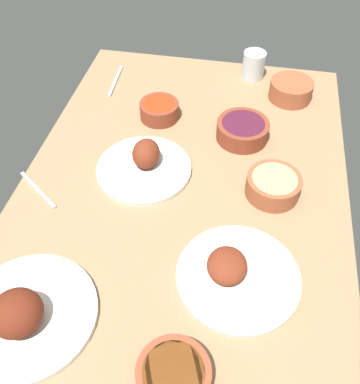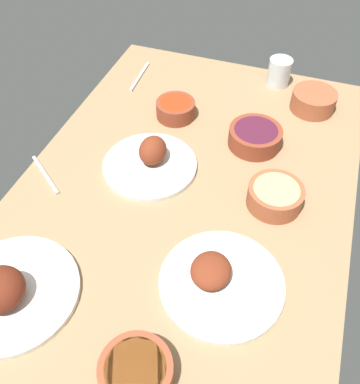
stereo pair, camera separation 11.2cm
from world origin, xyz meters
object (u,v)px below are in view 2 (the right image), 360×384
(water_tumbler, at_px, (279,72))
(bowl_onions, at_px, (255,137))
(plate_near_viewer, at_px, (8,291))
(bowl_cream, at_px, (314,100))
(plate_far_side, at_px, (219,280))
(fork_loose, at_px, (45,175))
(bowl_sauce, at_px, (176,109))
(bowl_pasta, at_px, (275,196))
(bowl_soup, at_px, (136,372))
(spoon_loose, at_px, (140,77))
(plate_center_main, at_px, (151,161))

(water_tumbler, bearing_deg, bowl_onions, -1.18)
(plate_near_viewer, distance_m, bowl_cream, 1.07)
(plate_far_side, relative_size, fork_loose, 1.64)
(plate_far_side, xyz_separation_m, bowl_sauce, (-0.55, -0.30, 0.01))
(plate_near_viewer, relative_size, fork_loose, 1.71)
(bowl_pasta, height_order, bowl_cream, bowl_cream)
(plate_far_side, bearing_deg, fork_loose, -107.03)
(bowl_soup, xyz_separation_m, water_tumbler, (-1.09, 0.07, 0.01))
(plate_far_side, xyz_separation_m, bowl_soup, (0.25, -0.09, 0.02))
(water_tumbler, bearing_deg, bowl_pasta, 9.54)
(bowl_sauce, relative_size, spoon_loose, 0.67)
(bowl_sauce, bearing_deg, bowl_soup, 14.48)
(plate_far_side, height_order, water_tumbler, water_tumbler)
(bowl_sauce, xyz_separation_m, spoon_loose, (-0.17, -0.20, -0.03))
(bowl_pasta, bearing_deg, bowl_onions, -154.82)
(plate_near_viewer, distance_m, fork_loose, 0.38)
(plate_center_main, distance_m, water_tumbler, 0.60)
(plate_near_viewer, bearing_deg, fork_loose, -160.08)
(bowl_sauce, xyz_separation_m, bowl_onions, (0.05, 0.27, 0.00))
(plate_center_main, height_order, bowl_pasta, plate_center_main)
(plate_near_viewer, height_order, spoon_loose, plate_near_viewer)
(plate_center_main, height_order, bowl_cream, plate_center_main)
(bowl_cream, relative_size, fork_loose, 0.82)
(fork_loose, xyz_separation_m, spoon_loose, (-0.54, 0.06, 0.00))
(fork_loose, bearing_deg, bowl_cream, 76.34)
(spoon_loose, bearing_deg, bowl_cream, 88.91)
(bowl_pasta, distance_m, spoon_loose, 0.72)
(plate_far_side, distance_m, bowl_sauce, 0.62)
(bowl_onions, bearing_deg, plate_near_viewer, -30.38)
(bowl_onions, relative_size, bowl_soup, 1.11)
(plate_near_viewer, bearing_deg, bowl_pasta, 132.97)
(spoon_loose, bearing_deg, bowl_pasta, 49.90)
(plate_near_viewer, height_order, bowl_soup, plate_near_viewer)
(water_tumbler, relative_size, fork_loose, 0.54)
(bowl_sauce, bearing_deg, water_tumbler, 136.47)
(plate_far_side, xyz_separation_m, water_tumbler, (-0.84, -0.02, 0.03))
(bowl_soup, relative_size, water_tumbler, 1.51)
(plate_near_viewer, bearing_deg, water_tumbler, 158.38)
(plate_center_main, xyz_separation_m, water_tumbler, (-0.54, 0.27, 0.02))
(bowl_cream, bearing_deg, bowl_sauce, -65.75)
(water_tumbler, bearing_deg, bowl_soup, -3.74)
(water_tumbler, height_order, fork_loose, water_tumbler)
(plate_near_viewer, distance_m, bowl_onions, 0.79)
(bowl_sauce, xyz_separation_m, bowl_soup, (0.80, 0.21, 0.00))
(plate_near_viewer, bearing_deg, bowl_onions, 149.62)
(bowl_soup, relative_size, spoon_loose, 0.77)
(bowl_pasta, bearing_deg, plate_far_side, -14.54)
(bowl_pasta, relative_size, spoon_loose, 0.78)
(bowl_sauce, xyz_separation_m, water_tumbler, (-0.29, 0.28, 0.02))
(bowl_cream, xyz_separation_m, spoon_loose, (0.02, -0.61, -0.03))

